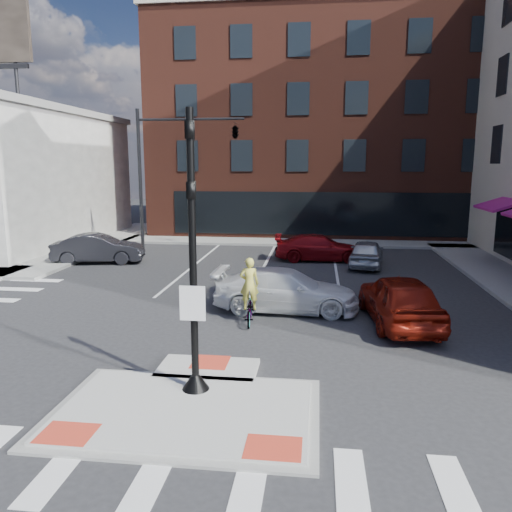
# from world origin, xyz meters

# --- Properties ---
(ground) EXTENTS (120.00, 120.00, 0.00)m
(ground) POSITION_xyz_m (0.00, 0.00, 0.00)
(ground) COLOR #28282B
(ground) RESTS_ON ground
(refuge_island) EXTENTS (5.40, 4.65, 0.13)m
(refuge_island) POSITION_xyz_m (0.00, -0.26, 0.05)
(refuge_island) COLOR gray
(refuge_island) RESTS_ON ground
(sidewalk_n) EXTENTS (26.00, 3.00, 0.15)m
(sidewalk_n) POSITION_xyz_m (3.00, 22.00, 0.07)
(sidewalk_n) COLOR gray
(sidewalk_n) RESTS_ON ground
(building_n) EXTENTS (24.40, 18.40, 15.50)m
(building_n) POSITION_xyz_m (3.00, 31.99, 7.80)
(building_n) COLOR #55251A
(building_n) RESTS_ON ground
(building_far_left) EXTENTS (10.00, 12.00, 10.00)m
(building_far_left) POSITION_xyz_m (-4.00, 52.00, 5.00)
(building_far_left) COLOR slate
(building_far_left) RESTS_ON ground
(building_far_right) EXTENTS (12.00, 12.00, 12.00)m
(building_far_right) POSITION_xyz_m (9.00, 54.00, 6.00)
(building_far_right) COLOR brown
(building_far_right) RESTS_ON ground
(signal_pole) EXTENTS (0.60, 0.60, 5.98)m
(signal_pole) POSITION_xyz_m (0.00, 0.40, 2.36)
(signal_pole) COLOR black
(signal_pole) RESTS_ON refuge_island
(mast_arm_signal) EXTENTS (6.10, 2.24, 8.00)m
(mast_arm_signal) POSITION_xyz_m (-3.47, 18.00, 6.21)
(mast_arm_signal) COLOR black
(mast_arm_signal) RESTS_ON ground
(red_sedan) EXTENTS (2.39, 4.90, 1.61)m
(red_sedan) POSITION_xyz_m (5.19, 6.00, 0.80)
(red_sedan) COLOR maroon
(red_sedan) RESTS_ON ground
(white_pickup) EXTENTS (5.03, 2.17, 1.44)m
(white_pickup) POSITION_xyz_m (1.55, 7.00, 0.72)
(white_pickup) COLOR white
(white_pickup) RESTS_ON ground
(bg_car_dark) EXTENTS (4.72, 2.42, 1.48)m
(bg_car_dark) POSITION_xyz_m (-8.50, 14.25, 0.74)
(bg_car_dark) COLOR #26262B
(bg_car_dark) RESTS_ON ground
(bg_car_silver) EXTENTS (2.12, 4.12, 1.34)m
(bg_car_silver) POSITION_xyz_m (5.00, 15.03, 0.67)
(bg_car_silver) COLOR silver
(bg_car_silver) RESTS_ON ground
(bg_car_red) EXTENTS (4.75, 2.13, 1.35)m
(bg_car_red) POSITION_xyz_m (2.70, 16.30, 0.68)
(bg_car_red) COLOR maroon
(bg_car_red) RESTS_ON ground
(cyclist) EXTENTS (0.72, 1.70, 2.12)m
(cyclist) POSITION_xyz_m (0.49, 5.48, 0.71)
(cyclist) COLOR #3F3F44
(cyclist) RESTS_ON ground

